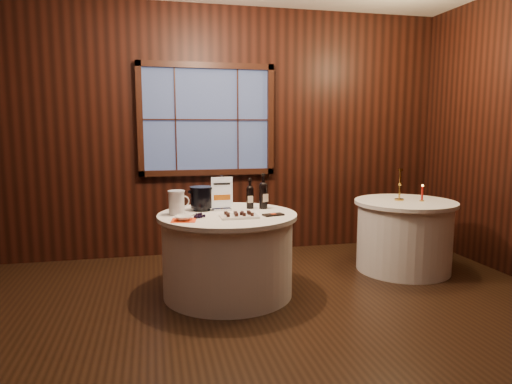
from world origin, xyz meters
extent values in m
plane|color=black|center=(0.00, 0.00, 0.00)|extent=(6.00, 6.00, 0.00)
cube|color=black|center=(0.00, 2.50, 1.50)|extent=(6.00, 0.02, 3.00)
cube|color=#3B4C7B|center=(0.00, 2.47, 1.65)|extent=(1.50, 0.01, 1.20)
cylinder|color=silver|center=(0.00, 1.00, 0.36)|extent=(1.20, 1.20, 0.73)
cylinder|color=silver|center=(0.00, 1.00, 0.75)|extent=(1.28, 1.28, 0.04)
cylinder|color=silver|center=(2.00, 1.30, 0.36)|extent=(1.00, 1.00, 0.73)
cylinder|color=silver|center=(2.00, 1.30, 0.75)|extent=(1.08, 1.08, 0.04)
cube|color=#B9B9C0|center=(-0.02, 1.19, 0.78)|extent=(0.18, 0.10, 0.02)
cube|color=#B9B9C0|center=(-0.02, 1.19, 0.94)|extent=(0.02, 0.02, 0.31)
cube|color=white|center=(-0.02, 1.17, 0.94)|extent=(0.21, 0.01, 0.29)
cylinder|color=black|center=(0.26, 1.21, 0.87)|extent=(0.07, 0.07, 0.19)
sphere|color=black|center=(0.26, 1.21, 0.96)|extent=(0.07, 0.07, 0.07)
cylinder|color=black|center=(0.26, 1.21, 1.01)|extent=(0.03, 0.03, 0.09)
cylinder|color=black|center=(0.26, 1.21, 1.06)|extent=(0.03, 0.03, 0.02)
cube|color=beige|center=(0.26, 1.18, 0.87)|extent=(0.05, 0.01, 0.07)
cylinder|color=black|center=(0.38, 1.17, 0.88)|extent=(0.08, 0.08, 0.22)
sphere|color=black|center=(0.38, 1.17, 0.99)|extent=(0.08, 0.08, 0.08)
cylinder|color=black|center=(0.38, 1.17, 1.05)|extent=(0.03, 0.03, 0.10)
cylinder|color=black|center=(0.38, 1.17, 1.10)|extent=(0.04, 0.04, 0.02)
cube|color=beige|center=(0.38, 1.13, 0.88)|extent=(0.06, 0.02, 0.08)
cylinder|color=black|center=(-0.21, 1.22, 0.78)|extent=(0.16, 0.16, 0.03)
cylinder|color=black|center=(-0.21, 1.22, 0.89)|extent=(0.21, 0.21, 0.18)
cylinder|color=black|center=(-0.21, 1.22, 0.99)|extent=(0.22, 0.22, 0.02)
cube|color=white|center=(0.07, 0.80, 0.78)|extent=(0.33, 0.23, 0.02)
cube|color=black|center=(0.39, 0.81, 0.78)|extent=(0.20, 0.13, 0.02)
cylinder|color=#3C2916|center=(-0.34, 0.85, 0.79)|extent=(0.07, 0.03, 0.03)
cylinder|color=silver|center=(-0.46, 1.06, 0.87)|extent=(0.14, 0.14, 0.21)
cylinder|color=silver|center=(-0.46, 1.06, 0.98)|extent=(0.15, 0.15, 0.01)
torus|color=silver|center=(-0.38, 1.06, 0.88)|extent=(0.11, 0.04, 0.11)
cube|color=red|center=(-0.42, 0.76, 0.77)|extent=(0.23, 0.23, 0.00)
imported|color=white|center=(-0.42, 0.76, 0.79)|extent=(0.18, 0.18, 0.04)
cylinder|color=gold|center=(1.95, 1.34, 0.78)|extent=(0.10, 0.10, 0.02)
cylinder|color=gold|center=(1.95, 1.34, 0.94)|extent=(0.02, 0.02, 0.30)
cylinder|color=gold|center=(1.95, 1.34, 1.11)|extent=(0.05, 0.05, 0.03)
cylinder|color=gold|center=(2.15, 1.23, 0.78)|extent=(0.05, 0.05, 0.01)
cylinder|color=#AE140D|center=(2.15, 1.23, 0.86)|extent=(0.02, 0.02, 0.15)
sphere|color=#FFB23F|center=(2.15, 1.23, 0.94)|extent=(0.02, 0.02, 0.02)
camera|label=1|loc=(-0.67, -3.08, 1.55)|focal=32.00mm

